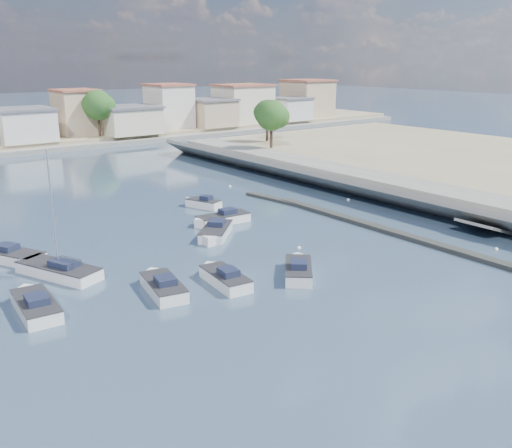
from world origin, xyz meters
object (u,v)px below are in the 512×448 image
(motorboat_a, at_px, (224,278))
(motorboat_f, at_px, (202,204))
(sailboat, at_px, (56,270))
(motorboat_d, at_px, (215,233))
(motorboat_c, at_px, (221,220))
(motorboat_g, at_px, (15,257))
(motorboat_h, at_px, (298,270))
(motorboat_b, at_px, (162,286))
(motorboat_e, at_px, (35,305))

(motorboat_a, height_order, motorboat_f, same)
(sailboat, bearing_deg, motorboat_d, 2.50)
(motorboat_a, relative_size, motorboat_c, 0.93)
(motorboat_g, xyz_separation_m, motorboat_h, (14.90, -14.66, -0.00))
(motorboat_g, height_order, sailboat, sailboat)
(motorboat_d, xyz_separation_m, motorboat_h, (-0.23, -10.79, 0.00))
(motorboat_c, xyz_separation_m, motorboat_d, (-2.67, -3.13, -0.00))
(motorboat_b, height_order, motorboat_d, same)
(motorboat_a, xyz_separation_m, motorboat_e, (-11.40, 3.23, -0.00))
(motorboat_f, height_order, motorboat_h, same)
(motorboat_c, bearing_deg, motorboat_f, 73.63)
(motorboat_f, relative_size, sailboat, 0.45)
(motorboat_b, height_order, motorboat_g, same)
(motorboat_d, bearing_deg, motorboat_c, 49.49)
(sailboat, bearing_deg, motorboat_f, 28.35)
(motorboat_a, height_order, motorboat_c, same)
(motorboat_c, xyz_separation_m, sailboat, (-16.33, -3.72, 0.03))
(motorboat_a, distance_m, motorboat_g, 16.17)
(motorboat_b, bearing_deg, motorboat_d, 39.94)
(motorboat_a, distance_m, motorboat_h, 5.34)
(motorboat_d, xyz_separation_m, sailboat, (-13.66, -0.60, 0.03))
(motorboat_f, height_order, motorboat_g, same)
(sailboat, bearing_deg, motorboat_e, -120.19)
(motorboat_h, height_order, sailboat, sailboat)
(motorboat_b, relative_size, motorboat_e, 0.94)
(motorboat_b, bearing_deg, motorboat_e, 165.04)
(motorboat_e, height_order, motorboat_f, same)
(motorboat_e, bearing_deg, motorboat_a, -15.80)
(motorboat_b, relative_size, motorboat_g, 0.98)
(motorboat_c, height_order, motorboat_h, same)
(motorboat_a, xyz_separation_m, motorboat_g, (-9.90, 12.79, 0.00))
(motorboat_c, height_order, motorboat_f, same)
(motorboat_a, bearing_deg, motorboat_g, 127.75)
(motorboat_b, xyz_separation_m, motorboat_e, (-7.45, 1.99, 0.00))
(motorboat_b, xyz_separation_m, motorboat_f, (13.62, 16.86, 0.00))
(motorboat_c, distance_m, motorboat_e, 21.21)
(motorboat_f, bearing_deg, motorboat_b, -128.94)
(motorboat_d, relative_size, motorboat_e, 0.87)
(motorboat_d, xyz_separation_m, motorboat_e, (-16.62, -5.69, 0.00))
(motorboat_c, bearing_deg, motorboat_h, -101.77)
(motorboat_e, relative_size, motorboat_f, 1.40)
(motorboat_a, bearing_deg, motorboat_b, 162.65)
(motorboat_c, xyz_separation_m, motorboat_h, (-2.90, -13.91, -0.00))
(motorboat_e, xyz_separation_m, motorboat_g, (1.50, 9.56, 0.00))
(motorboat_g, bearing_deg, motorboat_h, -44.53)
(motorboat_e, height_order, motorboat_h, same)
(motorboat_b, bearing_deg, motorboat_h, -19.13)
(motorboat_b, relative_size, motorboat_c, 0.97)
(motorboat_a, xyz_separation_m, motorboat_h, (5.00, -1.87, -0.00))
(motorboat_c, distance_m, motorboat_f, 6.30)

